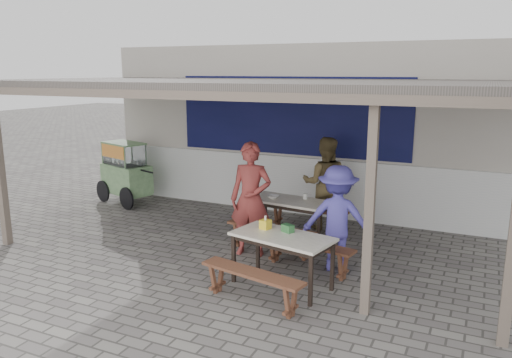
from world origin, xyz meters
The scene contains 17 objects.
ground centered at (0.00, 0.00, 0.00)m, with size 60.00×60.00×0.00m, color slate.
back_wall centered at (0.00, 3.58, 1.72)m, with size 9.00×1.28×3.50m.
warung_roof centered at (0.02, 0.90, 2.71)m, with size 9.00×4.21×2.81m.
table_left centered at (0.52, 1.24, 0.67)m, with size 1.53×0.83×0.75m.
bench_left_street centered at (0.44, 0.55, 0.34)m, with size 1.59×0.46×0.45m.
bench_left_wall centered at (0.60, 1.93, 0.34)m, with size 1.59×0.46×0.45m.
table_right centered at (1.11, -0.60, 0.67)m, with size 1.50×0.97×0.75m.
bench_right_street centered at (0.97, -1.28, 0.34)m, with size 1.51×0.57×0.45m.
bench_right_wall centered at (1.25, 0.08, 0.34)m, with size 1.51×0.57×0.45m.
vendor_cart centered at (-3.82, 2.10, 0.76)m, with size 1.78×1.05×1.39m.
patron_street_side centered at (0.17, 0.35, 0.93)m, with size 0.68×0.45×1.86m, color maroon.
patron_wall_side centered at (0.84, 2.20, 0.88)m, with size 0.86×0.67×1.76m, color brown.
patron_right_table centered at (1.62, 0.33, 0.80)m, with size 1.04×0.60×1.61m, color #4A43A7.
tissue_box centered at (0.78, -0.44, 0.82)m, with size 0.13×0.13×0.13m, color yellow.
donation_box centered at (1.13, -0.44, 0.80)m, with size 0.16×0.11×0.11m, color #2E6935.
condiment_jar centered at (0.73, 1.42, 0.80)m, with size 0.08×0.08×0.09m, color silver.
condiment_bowl centered at (0.20, 1.24, 0.77)m, with size 0.20×0.20×0.05m, color silver.
Camera 1 is at (3.54, -6.68, 2.97)m, focal length 35.00 mm.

